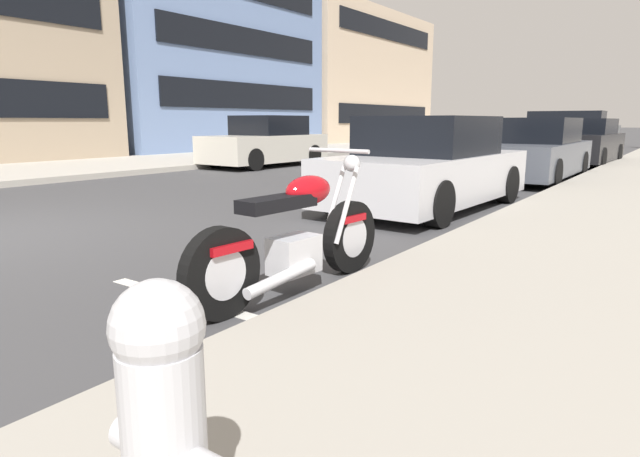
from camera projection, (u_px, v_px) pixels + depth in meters
name	position (u px, v px, depth m)	size (l,w,h in m)	color
sidewalk_far_curb	(238.00, 156.00, 19.90)	(120.00, 5.00, 0.14)	#ADA89E
parking_stall_stripe	(207.00, 305.00, 3.96)	(0.12, 2.20, 0.01)	silver
parked_motorcycle	(296.00, 239.00, 4.20)	(2.16, 0.62, 1.12)	black
parked_car_across_street	(428.00, 167.00, 8.25)	(4.12, 1.96, 1.42)	silver
parked_car_at_intersection	(532.00, 151.00, 12.31)	(4.63, 1.88, 1.43)	#4C515B
parked_car_far_down_curb	(582.00, 143.00, 16.64)	(4.32, 1.97, 1.43)	black
crossing_truck	(565.00, 128.00, 29.01)	(2.05, 5.13, 1.89)	#4C5156
car_opposite_curb	(266.00, 143.00, 16.09)	(4.12, 1.88, 1.52)	beige
fire_hydrant	(164.00, 423.00, 1.38)	(0.24, 0.36, 0.83)	#B7B7BC
townhouse_mid_block	(177.00, 31.00, 25.11)	(11.30, 8.98, 11.07)	#6B84B2
townhouse_corner_block	(319.00, 81.00, 36.21)	(13.37, 10.73, 8.13)	beige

